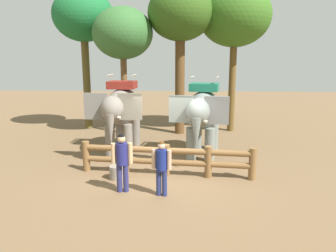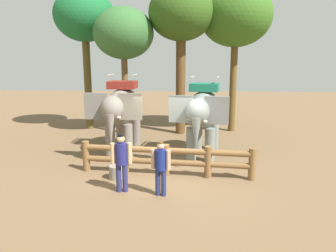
% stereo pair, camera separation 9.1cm
% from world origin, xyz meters
% --- Properties ---
extents(ground_plane, '(60.00, 60.00, 0.00)m').
position_xyz_m(ground_plane, '(0.00, 0.00, 0.00)').
color(ground_plane, brown).
extents(log_fence, '(5.81, 0.82, 1.05)m').
position_xyz_m(log_fence, '(-0.00, -0.16, 0.60)').
color(log_fence, brown).
rests_on(log_fence, ground).
extents(elephant_near_left, '(2.14, 3.75, 3.22)m').
position_xyz_m(elephant_near_left, '(-1.98, 2.53, 1.81)').
color(elephant_near_left, slate).
rests_on(elephant_near_left, ground).
extents(elephant_center, '(2.23, 3.77, 3.17)m').
position_xyz_m(elephant_center, '(1.33, 2.06, 1.78)').
color(elephant_center, gray).
rests_on(elephant_center, ground).
extents(tourist_woman_in_black, '(0.56, 0.36, 1.59)m').
position_xyz_m(tourist_woman_in_black, '(-0.04, -1.80, 0.92)').
color(tourist_woman_in_black, navy).
rests_on(tourist_woman_in_black, ground).
extents(tourist_man_in_blue, '(0.61, 0.37, 1.73)m').
position_xyz_m(tourist_man_in_blue, '(-1.19, -1.59, 1.00)').
color(tourist_man_in_blue, navy).
rests_on(tourist_man_in_blue, ground).
extents(tree_far_left, '(3.23, 3.23, 7.51)m').
position_xyz_m(tree_far_left, '(-4.80, 7.11, 6.04)').
color(tree_far_left, brown).
rests_on(tree_far_left, ground).
extents(tree_back_center, '(3.69, 3.69, 7.60)m').
position_xyz_m(tree_back_center, '(3.16, 6.88, 5.97)').
color(tree_back_center, brown).
rests_on(tree_back_center, ground).
extents(tree_far_right, '(3.01, 3.01, 6.40)m').
position_xyz_m(tree_far_right, '(-2.49, 5.93, 5.06)').
color(tree_far_right, brown).
rests_on(tree_far_right, ground).
extents(tree_deep_back, '(3.24, 3.24, 7.48)m').
position_xyz_m(tree_deep_back, '(0.37, 6.14, 5.95)').
color(tree_deep_back, brown).
rests_on(tree_deep_back, ground).
extents(feed_bucket, '(0.45, 0.45, 0.43)m').
position_xyz_m(feed_bucket, '(-1.59, -0.58, 0.22)').
color(feed_bucket, gray).
rests_on(feed_bucket, ground).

